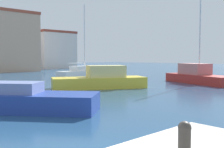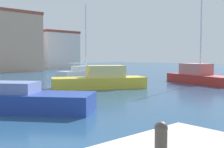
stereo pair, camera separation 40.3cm
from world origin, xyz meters
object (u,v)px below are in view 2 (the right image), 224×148
at_px(sailboat_white_outer_mooring, 86,73).
at_px(sailboat_red_inner_mooring, 199,76).
at_px(mooring_bollard, 161,140).
at_px(motorboat_yellow_distant_east, 101,80).
at_px(motorboat_blue_mid_harbor, 20,100).

bearing_deg(sailboat_white_outer_mooring, sailboat_red_inner_mooring, -70.53).
height_order(mooring_bollard, sailboat_red_inner_mooring, sailboat_red_inner_mooring).
distance_m(mooring_bollard, motorboat_yellow_distant_east, 18.00).
height_order(mooring_bollard, motorboat_yellow_distant_east, motorboat_yellow_distant_east).
xyz_separation_m(sailboat_white_outer_mooring, motorboat_blue_mid_harbor, (-13.86, -13.83, -0.08)).
xyz_separation_m(mooring_bollard, motorboat_blue_mid_harbor, (2.07, 9.80, -0.81)).
height_order(motorboat_yellow_distant_east, sailboat_red_inner_mooring, sailboat_red_inner_mooring).
relative_size(sailboat_white_outer_mooring, motorboat_yellow_distant_east, 1.13).
bearing_deg(sailboat_white_outer_mooring, motorboat_blue_mid_harbor, -135.07).
distance_m(mooring_bollard, motorboat_blue_mid_harbor, 10.05).
bearing_deg(mooring_bollard, motorboat_blue_mid_harbor, 78.06).
bearing_deg(sailboat_white_outer_mooring, motorboat_yellow_distant_east, -119.64).
relative_size(motorboat_blue_mid_harbor, sailboat_red_inner_mooring, 0.67).
bearing_deg(motorboat_yellow_distant_east, motorboat_blue_mid_harbor, -151.72).
bearing_deg(sailboat_red_inner_mooring, motorboat_blue_mid_harbor, -175.15).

